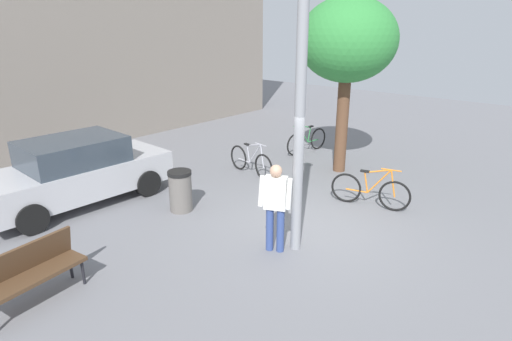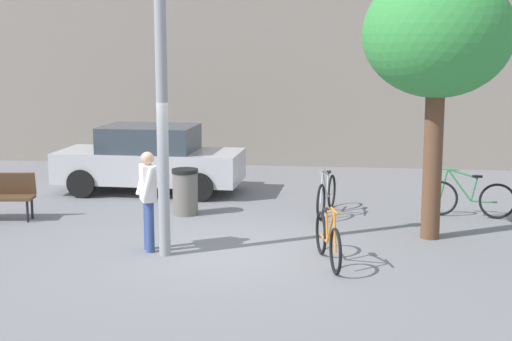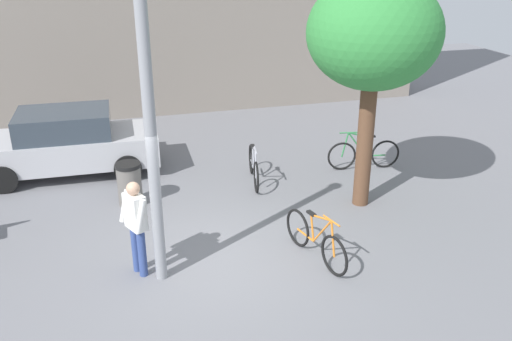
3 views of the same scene
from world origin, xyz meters
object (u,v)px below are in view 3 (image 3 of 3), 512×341
(bicycle_silver, at_px, (254,167))
(parked_car_silver, at_px, (67,143))
(trash_bin, at_px, (130,184))
(bicycle_orange, at_px, (316,240))
(plaza_tree, at_px, (374,35))
(person_by_lamppost, at_px, (136,222))
(lamppost, at_px, (150,132))
(bicycle_green, at_px, (363,154))

(bicycle_silver, bearing_deg, parked_car_silver, 157.17)
(trash_bin, bearing_deg, bicycle_orange, -46.42)
(parked_car_silver, relative_size, trash_bin, 4.56)
(plaza_tree, bearing_deg, trash_bin, 164.66)
(person_by_lamppost, distance_m, trash_bin, 2.75)
(bicycle_orange, bearing_deg, parked_car_silver, 129.03)
(person_by_lamppost, xyz_separation_m, trash_bin, (0.03, 2.70, -0.50))
(bicycle_orange, xyz_separation_m, trash_bin, (-2.96, 3.11, 0.09))
(trash_bin, bearing_deg, plaza_tree, -15.34)
(lamppost, xyz_separation_m, bicycle_orange, (2.66, -0.17, -2.17))
(plaza_tree, bearing_deg, person_by_lamppost, -163.42)
(trash_bin, bearing_deg, person_by_lamppost, -90.66)
(plaza_tree, height_order, bicycle_green, plaza_tree)
(lamppost, height_order, bicycle_green, lamppost)
(lamppost, relative_size, plaza_tree, 1.02)
(bicycle_silver, bearing_deg, plaza_tree, -41.88)
(bicycle_orange, bearing_deg, bicycle_green, 53.22)
(trash_bin, bearing_deg, bicycle_silver, 8.12)
(bicycle_green, distance_m, trash_bin, 5.64)
(person_by_lamppost, height_order, trash_bin, person_by_lamppost)
(lamppost, xyz_separation_m, bicycle_green, (5.32, 3.39, -2.17))
(parked_car_silver, xyz_separation_m, trash_bin, (1.29, -2.13, -0.31))
(lamppost, xyz_separation_m, parked_car_silver, (-1.59, 5.07, -1.78))
(bicycle_green, relative_size, bicycle_orange, 1.02)
(bicycle_green, xyz_separation_m, bicycle_orange, (-2.66, -3.56, 0.00))
(parked_car_silver, bearing_deg, person_by_lamppost, -75.40)
(person_by_lamppost, relative_size, plaza_tree, 0.36)
(person_by_lamppost, distance_m, bicycle_silver, 4.26)
(bicycle_orange, xyz_separation_m, parked_car_silver, (-4.25, 5.24, 0.39))
(bicycle_orange, distance_m, trash_bin, 4.29)
(plaza_tree, xyz_separation_m, parked_car_silver, (-6.00, 3.43, -2.76))
(lamppost, relative_size, parked_car_silver, 1.13)
(lamppost, height_order, bicycle_silver, lamppost)
(bicycle_orange, bearing_deg, lamppost, 176.34)
(bicycle_silver, height_order, bicycle_green, same)
(lamppost, distance_m, parked_car_silver, 5.60)
(lamppost, xyz_separation_m, person_by_lamppost, (-0.33, 0.23, -1.59))
(parked_car_silver, bearing_deg, trash_bin, -58.82)
(lamppost, distance_m, bicycle_silver, 4.71)
(bicycle_green, relative_size, trash_bin, 1.93)
(bicycle_green, bearing_deg, bicycle_silver, -178.96)
(bicycle_orange, relative_size, parked_car_silver, 0.42)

